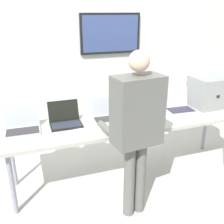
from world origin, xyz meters
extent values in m
cube|color=#B5B3B0|center=(0.00, 0.00, -0.02)|extent=(8.00, 8.00, 0.04)
cube|color=silver|center=(0.00, 1.13, 1.36)|extent=(8.00, 0.06, 2.73)
cube|color=black|center=(0.15, 1.08, 1.65)|extent=(0.89, 0.05, 0.56)
cube|color=navy|center=(0.15, 1.06, 1.65)|extent=(0.83, 0.02, 0.50)
cube|color=#A9ADA1|center=(0.00, 0.00, 0.73)|extent=(2.88, 0.70, 0.04)
cylinder|color=gray|center=(-1.34, -0.25, 0.35)|extent=(0.05, 0.05, 0.71)
cylinder|color=gray|center=(-1.34, 0.25, 0.35)|extent=(0.05, 0.05, 0.71)
cylinder|color=gray|center=(1.34, 0.25, 0.35)|extent=(0.05, 0.05, 0.71)
cube|color=gray|center=(1.18, 0.11, 0.95)|extent=(0.42, 0.39, 0.40)
cube|color=black|center=(1.18, -0.09, 0.95)|extent=(0.04, 0.01, 0.03)
cube|color=#AAB0B4|center=(-1.18, 0.06, 0.76)|extent=(0.37, 0.25, 0.02)
cube|color=#322D32|center=(-1.18, 0.05, 0.77)|extent=(0.34, 0.19, 0.00)
cube|color=#AAB0B4|center=(-1.17, 0.21, 0.88)|extent=(0.36, 0.07, 0.23)
cube|color=#B2CAF0|center=(-1.17, 0.21, 0.88)|extent=(0.33, 0.06, 0.20)
cube|color=black|center=(-0.71, 0.08, 0.76)|extent=(0.35, 0.24, 0.02)
cube|color=#272B38|center=(-0.71, 0.07, 0.77)|extent=(0.32, 0.19, 0.00)
cube|color=black|center=(-0.71, 0.24, 0.88)|extent=(0.35, 0.09, 0.22)
cube|color=white|center=(-0.71, 0.24, 0.88)|extent=(0.32, 0.07, 0.20)
cube|color=#AAAFB7|center=(-0.23, 0.09, 0.76)|extent=(0.33, 0.23, 0.02)
cube|color=#2F312B|center=(-0.23, 0.08, 0.77)|extent=(0.30, 0.18, 0.00)
cube|color=#AAAFB7|center=(-0.23, 0.22, 0.88)|extent=(0.32, 0.06, 0.22)
cube|color=#316235|center=(-0.23, 0.22, 0.88)|extent=(0.29, 0.04, 0.19)
cube|color=#25272D|center=(0.25, 0.10, 0.76)|extent=(0.37, 0.28, 0.02)
cube|color=#323439|center=(0.25, 0.08, 0.77)|extent=(0.34, 0.23, 0.00)
cube|color=#25272D|center=(0.24, 0.28, 0.89)|extent=(0.36, 0.14, 0.24)
cube|color=black|center=(0.24, 0.28, 0.88)|extent=(0.33, 0.12, 0.21)
cube|color=#B0B3BB|center=(0.75, 0.07, 0.76)|extent=(0.37, 0.27, 0.02)
cube|color=#2F2A39|center=(0.75, 0.06, 0.77)|extent=(0.34, 0.22, 0.00)
cube|color=#B0B3BB|center=(0.76, 0.22, 0.89)|extent=(0.36, 0.08, 0.25)
cube|color=navy|center=(0.76, 0.23, 0.89)|extent=(0.33, 0.07, 0.22)
cylinder|color=#5D5E59|center=(-0.24, -0.64, 0.40)|extent=(0.12, 0.12, 0.80)
cylinder|color=#5D5E59|center=(-0.12, -0.62, 0.40)|extent=(0.12, 0.12, 0.80)
cube|color=#5D5E59|center=(-0.18, -0.63, 1.12)|extent=(0.47, 0.31, 0.64)
sphere|color=beige|center=(-0.18, -0.63, 1.57)|extent=(0.18, 0.18, 0.18)
cylinder|color=#5D5E59|center=(-0.38, -0.36, 0.85)|extent=(0.11, 0.33, 0.07)
cylinder|color=#5D5E59|center=(-0.05, -0.32, 0.85)|extent=(0.11, 0.33, 0.07)
cube|color=white|center=(-0.53, -0.17, 0.75)|extent=(0.27, 0.33, 0.00)
camera|label=1|loc=(-1.11, -2.61, 1.96)|focal=42.00mm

